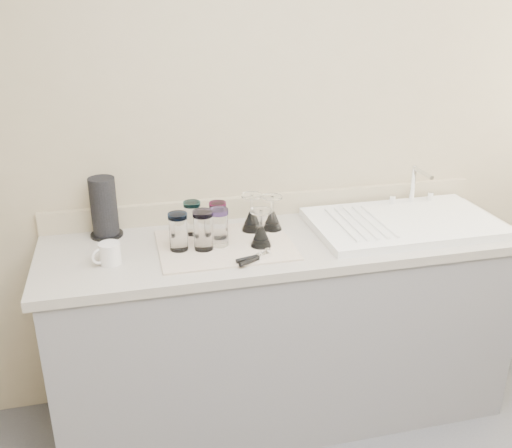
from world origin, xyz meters
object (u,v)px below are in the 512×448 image
object	(u,v)px
white_mug	(109,254)
tumbler_cyan	(192,218)
tumbler_lavender	(219,227)
goblet_back_right	(272,218)
paper_towel_roll	(104,208)
goblet_front_left	(261,234)
can_opener	(254,258)
tumbler_blue	(203,230)
sink_unit	(404,222)
tumbler_purple	(218,219)
goblet_back_left	(252,218)
tumbler_magenta	(178,231)

from	to	relation	value
white_mug	tumbler_cyan	bearing A→B (deg)	29.65
tumbler_lavender	goblet_back_right	bearing A→B (deg)	23.37
tumbler_lavender	paper_towel_roll	bearing A→B (deg)	153.52
goblet_front_left	can_opener	world-z (taller)	goblet_front_left
tumbler_lavender	tumbler_blue	bearing A→B (deg)	-160.91
sink_unit	tumbler_cyan	xyz separation A→B (m)	(-0.93, 0.12, 0.06)
sink_unit	goblet_front_left	bearing A→B (deg)	-174.40
tumbler_purple	tumbler_cyan	bearing A→B (deg)	158.84
tumbler_blue	can_opener	xyz separation A→B (m)	(0.17, -0.15, -0.07)
tumbler_purple	goblet_back_left	xyz separation A→B (m)	(0.15, 0.02, -0.02)
goblet_back_right	goblet_front_left	size ratio (longest dim) A/B	0.98
tumbler_magenta	white_mug	distance (m)	0.28
tumbler_blue	goblet_back_left	bearing A→B (deg)	31.57
tumbler_magenta	tumbler_purple	bearing A→B (deg)	30.88
tumbler_purple	tumbler_blue	distance (m)	0.15
sink_unit	tumbler_blue	bearing A→B (deg)	-177.36
tumbler_magenta	goblet_back_right	bearing A→B (deg)	15.39
sink_unit	tumbler_purple	bearing A→B (deg)	174.20
tumbler_magenta	can_opener	xyz separation A→B (m)	(0.27, -0.17, -0.07)
can_opener	paper_towel_roll	size ratio (longest dim) A/B	0.57
goblet_back_right	sink_unit	bearing A→B (deg)	-8.94
tumbler_blue	goblet_front_left	size ratio (longest dim) A/B	1.05
sink_unit	tumbler_purple	size ratio (longest dim) A/B	5.56
tumbler_blue	tumbler_cyan	bearing A→B (deg)	97.34
goblet_front_left	can_opener	bearing A→B (deg)	-114.80
tumbler_purple	goblet_back_right	world-z (taller)	goblet_back_right
goblet_back_right	tumbler_purple	bearing A→B (deg)	-178.05
paper_towel_roll	tumbler_magenta	bearing A→B (deg)	-38.98
tumbler_lavender	can_opener	size ratio (longest dim) A/B	1.06
goblet_front_left	can_opener	distance (m)	0.15
tumbler_lavender	goblet_back_right	size ratio (longest dim) A/B	1.03
tumbler_magenta	goblet_front_left	xyz separation A→B (m)	(0.33, -0.04, -0.03)
tumbler_cyan	tumbler_blue	bearing A→B (deg)	-82.66
tumbler_blue	goblet_front_left	xyz separation A→B (m)	(0.23, -0.02, -0.03)
tumbler_cyan	tumbler_blue	distance (m)	0.17
goblet_back_left	goblet_back_right	world-z (taller)	goblet_back_left
goblet_front_left	goblet_back_left	bearing A→B (deg)	89.28
sink_unit	tumbler_cyan	bearing A→B (deg)	172.40
goblet_back_left	paper_towel_roll	size ratio (longest dim) A/B	0.63
sink_unit	tumbler_lavender	xyz separation A→B (m)	(-0.84, -0.02, 0.07)
goblet_front_left	tumbler_blue	bearing A→B (deg)	174.02
goblet_back_left	tumbler_purple	bearing A→B (deg)	-173.08
sink_unit	can_opener	bearing A→B (deg)	-165.11
tumbler_purple	tumbler_magenta	xyz separation A→B (m)	(-0.18, -0.11, 0.00)
tumbler_magenta	tumbler_blue	world-z (taller)	tumbler_blue
tumbler_cyan	paper_towel_roll	xyz separation A→B (m)	(-0.36, 0.08, 0.05)
white_mug	goblet_back_left	bearing A→B (deg)	16.33
goblet_back_right	goblet_front_left	distance (m)	0.18
tumbler_cyan	tumbler_magenta	bearing A→B (deg)	-117.30
tumbler_purple	tumbler_magenta	world-z (taller)	tumbler_magenta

